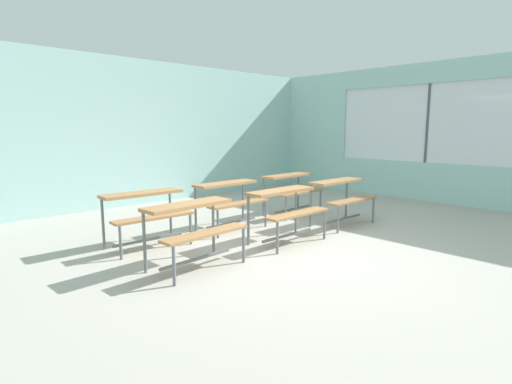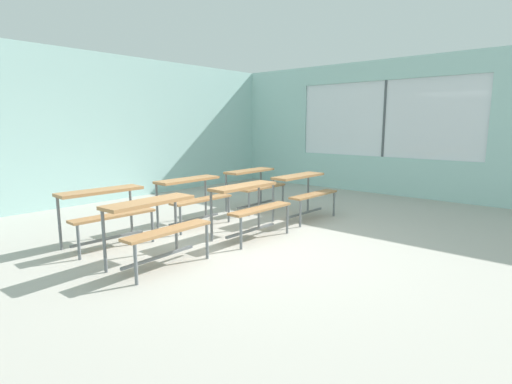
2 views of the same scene
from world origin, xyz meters
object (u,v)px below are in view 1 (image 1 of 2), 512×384
object	(u,v)px
desk_bench_r0c0	(194,220)
desk_bench_r1c1	(230,194)
desk_bench_r0c1	(286,203)
desk_bench_r0c2	(342,191)
desk_bench_r1c0	(146,206)
desk_bench_r1c2	(292,184)

from	to	relation	value
desk_bench_r0c0	desk_bench_r1c1	distance (m)	1.82
desk_bench_r0c1	desk_bench_r0c2	distance (m)	1.43
desk_bench_r0c0	desk_bench_r1c0	xyz separation A→B (m)	(0.00, 1.12, 0.00)
desk_bench_r0c0	desk_bench_r1c1	size ratio (longest dim) A/B	1.02
desk_bench_r0c2	desk_bench_r1c1	size ratio (longest dim) A/B	1.00
desk_bench_r0c0	desk_bench_r0c2	distance (m)	2.98
desk_bench_r1c1	desk_bench_r0c2	bearing A→B (deg)	-35.73
desk_bench_r0c0	desk_bench_r0c2	xyz separation A→B (m)	(2.98, 0.03, 0.00)
desk_bench_r1c0	desk_bench_r0c1	bearing A→B (deg)	-34.54
desk_bench_r0c2	desk_bench_r1c2	xyz separation A→B (m)	(0.02, 1.12, 0.00)
desk_bench_r1c0	desk_bench_r0c2	bearing A→B (deg)	-17.97
desk_bench_r1c1	desk_bench_r1c2	xyz separation A→B (m)	(1.54, 0.06, 0.00)
desk_bench_r0c0	desk_bench_r1c1	bearing A→B (deg)	33.94
desk_bench_r1c1	desk_bench_r1c2	bearing A→B (deg)	1.47
desk_bench_r0c0	desk_bench_r1c2	bearing A→B (deg)	18.03
desk_bench_r0c2	desk_bench_r0c1	bearing A→B (deg)	-176.74
desk_bench_r0c2	desk_bench_r1c0	distance (m)	3.17
desk_bench_r0c1	desk_bench_r1c0	world-z (taller)	same
desk_bench_r0c1	desk_bench_r1c1	distance (m)	1.13
desk_bench_r1c0	desk_bench_r1c2	distance (m)	2.99
desk_bench_r0c1	desk_bench_r1c0	distance (m)	1.92
desk_bench_r0c1	desk_bench_r1c1	xyz separation A→B (m)	(-0.09, 1.12, 0.00)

